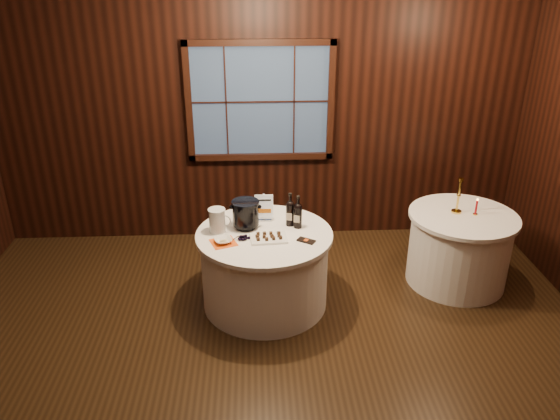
{
  "coord_description": "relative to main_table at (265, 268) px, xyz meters",
  "views": [
    {
      "loc": [
        -0.08,
        -3.51,
        3.1
      ],
      "look_at": [
        0.14,
        0.9,
        1.05
      ],
      "focal_mm": 35.0,
      "sensor_mm": 36.0,
      "label": 1
    }
  ],
  "objects": [
    {
      "name": "grape_bunch",
      "position": [
        -0.19,
        -0.13,
        0.4
      ],
      "size": [
        0.18,
        0.08,
        0.04
      ],
      "rotation": [
        0.0,
        0.0,
        0.15
      ],
      "color": "black",
      "rests_on": "main_table"
    },
    {
      "name": "cracker_bowl",
      "position": [
        -0.37,
        -0.17,
        0.41
      ],
      "size": [
        0.19,
        0.19,
        0.04
      ],
      "primitive_type": "imported",
      "rotation": [
        0.0,
        0.0,
        0.31
      ],
      "color": "white",
      "rests_on": "orange_napkin"
    },
    {
      "name": "red_candle",
      "position": [
        2.11,
        0.29,
        0.45
      ],
      "size": [
        0.05,
        0.05,
        0.18
      ],
      "color": "gold",
      "rests_on": "side_table"
    },
    {
      "name": "glass_pitcher",
      "position": [
        -0.43,
        0.05,
        0.5
      ],
      "size": [
        0.21,
        0.16,
        0.23
      ],
      "rotation": [
        0.0,
        0.0,
        -0.19
      ],
      "color": "silver",
      "rests_on": "main_table"
    },
    {
      "name": "chocolate_plate",
      "position": [
        0.04,
        -0.13,
        0.4
      ],
      "size": [
        0.35,
        0.25,
        0.05
      ],
      "rotation": [
        0.0,
        0.0,
        0.08
      ],
      "color": "white",
      "rests_on": "main_table"
    },
    {
      "name": "back_wall",
      "position": [
        0.0,
        1.48,
        1.16
      ],
      "size": [
        6.0,
        0.1,
        3.0
      ],
      "color": "black",
      "rests_on": "ground"
    },
    {
      "name": "ground",
      "position": [
        0.0,
        -1.0,
        -0.39
      ],
      "size": [
        6.0,
        6.0,
        0.0
      ],
      "primitive_type": "plane",
      "color": "black",
      "rests_on": "ground"
    },
    {
      "name": "ice_bucket",
      "position": [
        -0.17,
        0.13,
        0.52
      ],
      "size": [
        0.26,
        0.26,
        0.27
      ],
      "color": "black",
      "rests_on": "main_table"
    },
    {
      "name": "orange_napkin",
      "position": [
        -0.37,
        -0.17,
        0.38
      ],
      "size": [
        0.27,
        0.27,
        0.0
      ],
      "primitive_type": "cube",
      "rotation": [
        0.0,
        0.0,
        0.36
      ],
      "color": "#DF5112",
      "rests_on": "main_table"
    },
    {
      "name": "brass_candlestick",
      "position": [
        1.94,
        0.36,
        0.51
      ],
      "size": [
        0.1,
        0.1,
        0.37
      ],
      "color": "gold",
      "rests_on": "side_table"
    },
    {
      "name": "chocolate_box",
      "position": [
        0.37,
        -0.18,
        0.39
      ],
      "size": [
        0.18,
        0.15,
        0.01
      ],
      "primitive_type": "cube",
      "rotation": [
        0.0,
        0.0,
        -0.57
      ],
      "color": "black",
      "rests_on": "main_table"
    },
    {
      "name": "side_table",
      "position": [
        2.0,
        0.3,
        0.0
      ],
      "size": [
        1.08,
        1.08,
        0.77
      ],
      "color": "white",
      "rests_on": "ground"
    },
    {
      "name": "port_bottle_right",
      "position": [
        0.32,
        0.1,
        0.52
      ],
      "size": [
        0.08,
        0.09,
        0.33
      ],
      "rotation": [
        0.0,
        0.0,
        -0.38
      ],
      "color": "black",
      "rests_on": "main_table"
    },
    {
      "name": "sign_stand",
      "position": [
        0.0,
        0.26,
        0.48
      ],
      "size": [
        0.18,
        0.09,
        0.29
      ],
      "rotation": [
        0.0,
        0.0,
        -0.01
      ],
      "color": "#B4B4BB",
      "rests_on": "main_table"
    },
    {
      "name": "main_table",
      "position": [
        0.0,
        0.0,
        0.0
      ],
      "size": [
        1.28,
        1.28,
        0.77
      ],
      "color": "white",
      "rests_on": "ground"
    },
    {
      "name": "port_bottle_left",
      "position": [
        0.25,
        0.15,
        0.53
      ],
      "size": [
        0.08,
        0.09,
        0.33
      ],
      "rotation": [
        0.0,
        0.0,
        -0.3
      ],
      "color": "black",
      "rests_on": "main_table"
    }
  ]
}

